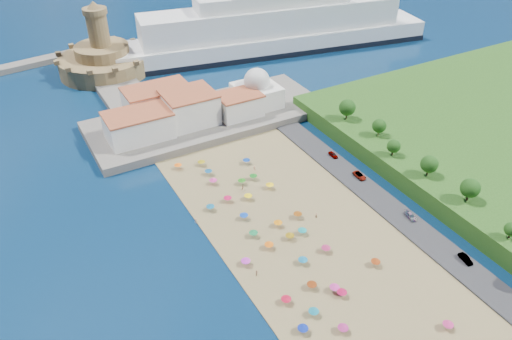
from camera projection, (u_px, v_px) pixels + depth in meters
ground at (288, 244)px, 134.24m from camera, size 700.00×700.00×0.00m
terrace at (208, 118)px, 189.99m from camera, size 90.00×36.00×3.00m
jetty at (125, 95)px, 206.53m from camera, size 18.00×70.00×2.40m
waterfront_buildings at (174, 110)px, 181.61m from camera, size 57.00×29.00×11.00m
domed_building at (257, 91)px, 192.37m from camera, size 16.00×16.00×15.00m
fortress at (103, 59)px, 225.05m from camera, size 40.00×40.00×32.40m
cruise_ship at (272, 30)px, 245.68m from camera, size 163.56×51.79×35.39m
beach_parasols at (307, 265)px, 125.02m from camera, size 32.39×117.40×2.20m
beachgoers at (279, 260)px, 127.72m from camera, size 31.85×91.06×1.84m
parked_cars at (383, 194)px, 150.35m from camera, size 2.59×60.97×1.43m
hillside_trees at (445, 175)px, 143.61m from camera, size 11.59×104.85×7.61m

